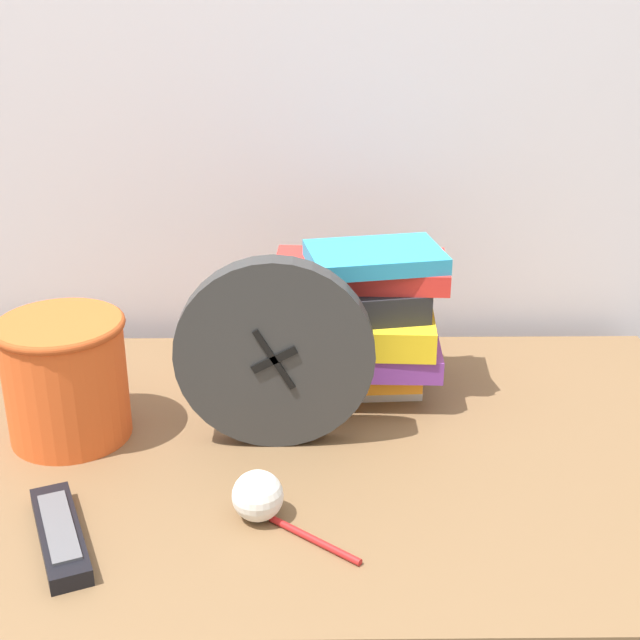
# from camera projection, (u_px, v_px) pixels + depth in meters

# --- Properties ---
(wall_back) EXTENTS (6.00, 0.04, 2.40)m
(wall_back) POSITION_uv_depth(u_px,v_px,m) (287.00, 60.00, 1.36)
(wall_back) COLOR silver
(wall_back) RESTS_ON ground_plane
(desk_clock) EXTENTS (0.25, 0.04, 0.25)m
(desk_clock) POSITION_uv_depth(u_px,v_px,m) (275.00, 354.00, 1.11)
(desk_clock) COLOR #333333
(desk_clock) RESTS_ON desk
(book_stack) EXTENTS (0.25, 0.20, 0.22)m
(book_stack) POSITION_uv_depth(u_px,v_px,m) (362.00, 321.00, 1.26)
(book_stack) COLOR white
(book_stack) RESTS_ON desk
(basket) EXTENTS (0.17, 0.17, 0.16)m
(basket) POSITION_uv_depth(u_px,v_px,m) (65.00, 375.00, 1.15)
(basket) COLOR #E05623
(basket) RESTS_ON desk
(tv_remote) EXTENTS (0.11, 0.18, 0.02)m
(tv_remote) POSITION_uv_depth(u_px,v_px,m) (60.00, 534.00, 0.97)
(tv_remote) COLOR black
(tv_remote) RESTS_ON desk
(crumpled_paper_ball) EXTENTS (0.06, 0.06, 0.06)m
(crumpled_paper_ball) POSITION_uv_depth(u_px,v_px,m) (258.00, 496.00, 1.00)
(crumpled_paper_ball) COLOR white
(crumpled_paper_ball) RESTS_ON desk
(pen) EXTENTS (0.10, 0.08, 0.01)m
(pen) POSITION_uv_depth(u_px,v_px,m) (314.00, 540.00, 0.97)
(pen) COLOR #B21E1E
(pen) RESTS_ON desk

